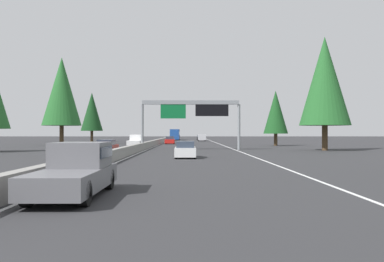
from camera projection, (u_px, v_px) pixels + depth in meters
name	position (u px, v px, depth m)	size (l,w,h in m)	color
ground_plane	(154.00, 146.00, 64.34)	(320.00, 320.00, 0.00)	#2D2D30
median_barrier	(160.00, 141.00, 84.34)	(180.00, 0.56, 0.90)	gray
shoulder_stripe_right	(221.00, 144.00, 74.44)	(160.00, 0.16, 0.01)	silver
shoulder_stripe_median	(160.00, 144.00, 74.34)	(160.00, 0.16, 0.01)	silver
sign_gantry_overhead	(192.00, 111.00, 51.27)	(0.50, 12.68, 6.29)	gray
pickup_near_center	(77.00, 169.00, 14.28)	(5.60, 2.00, 1.86)	slate
sedan_far_center	(185.00, 150.00, 35.30)	(4.40, 1.80, 1.47)	white
sedan_distant_a	(170.00, 140.00, 77.65)	(4.40, 1.80, 1.47)	red
bus_far_right	(175.00, 134.00, 117.12)	(11.50, 2.55, 3.10)	#1E4793
sedan_mid_center	(200.00, 137.00, 121.45)	(4.40, 1.80, 1.47)	black
minivan_far_left	(202.00, 137.00, 103.25)	(5.00, 1.95, 1.69)	silver
oncoming_near	(107.00, 147.00, 42.41)	(4.40, 1.80, 1.47)	maroon
oncoming_far	(136.00, 141.00, 64.22)	(5.60, 2.00, 1.86)	white
conifer_right_near	(325.00, 81.00, 49.68)	(6.19, 6.19, 14.07)	#4C3823
conifer_right_mid	(276.00, 112.00, 67.21)	(4.05, 4.05, 9.20)	#4C3823
conifer_left_mid	(62.00, 91.00, 72.39)	(6.93, 6.93, 15.75)	#4C3823
conifer_left_far	(92.00, 112.00, 96.76)	(5.21, 5.21, 11.83)	#4C3823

